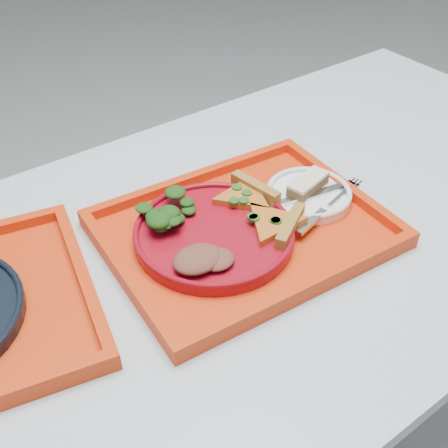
# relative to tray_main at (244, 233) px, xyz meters

# --- Properties ---
(table) EXTENTS (1.60, 0.80, 0.75)m
(table) POSITION_rel_tray_main_xyz_m (0.01, 0.01, -0.08)
(table) COLOR silver
(table) RESTS_ON ground
(tray_main) EXTENTS (0.48, 0.38, 0.01)m
(tray_main) POSITION_rel_tray_main_xyz_m (0.00, 0.00, 0.00)
(tray_main) COLOR red
(tray_main) RESTS_ON table
(dinner_plate) EXTENTS (0.26, 0.26, 0.02)m
(dinner_plate) POSITION_rel_tray_main_xyz_m (-0.05, 0.01, 0.02)
(dinner_plate) COLOR maroon
(dinner_plate) RESTS_ON tray_main
(side_plate) EXTENTS (0.15, 0.15, 0.01)m
(side_plate) POSITION_rel_tray_main_xyz_m (0.14, 0.00, 0.01)
(side_plate) COLOR white
(side_plate) RESTS_ON tray_main
(pizza_slice_a) EXTENTS (0.15, 0.15, 0.02)m
(pizza_slice_a) POSITION_rel_tray_main_xyz_m (0.03, -0.04, 0.03)
(pizza_slice_a) COLOR orange
(pizza_slice_a) RESTS_ON dinner_plate
(pizza_slice_b) EXTENTS (0.13, 0.12, 0.02)m
(pizza_slice_b) POSITION_rel_tray_main_xyz_m (0.04, 0.05, 0.03)
(pizza_slice_b) COLOR orange
(pizza_slice_b) RESTS_ON dinner_plate
(salad_heap) EXTENTS (0.09, 0.08, 0.04)m
(salad_heap) POSITION_rel_tray_main_xyz_m (-0.10, 0.08, 0.05)
(salad_heap) COLOR black
(salad_heap) RESTS_ON dinner_plate
(meat_portion) EXTENTS (0.08, 0.06, 0.02)m
(meat_portion) POSITION_rel_tray_main_xyz_m (-0.12, -0.04, 0.04)
(meat_portion) COLOR brown
(meat_portion) RESTS_ON dinner_plate
(dessert_bar) EXTENTS (0.09, 0.05, 0.02)m
(dessert_bar) POSITION_rel_tray_main_xyz_m (0.15, 0.01, 0.03)
(dessert_bar) COLOR #502D1A
(dessert_bar) RESTS_ON side_plate
(knife) EXTENTS (0.18, 0.05, 0.01)m
(knife) POSITION_rel_tray_main_xyz_m (0.14, -0.01, 0.02)
(knife) COLOR silver
(knife) RESTS_ON side_plate
(fork) EXTENTS (0.18, 0.07, 0.01)m
(fork) POSITION_rel_tray_main_xyz_m (0.14, -0.05, 0.02)
(fork) COLOR silver
(fork) RESTS_ON side_plate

